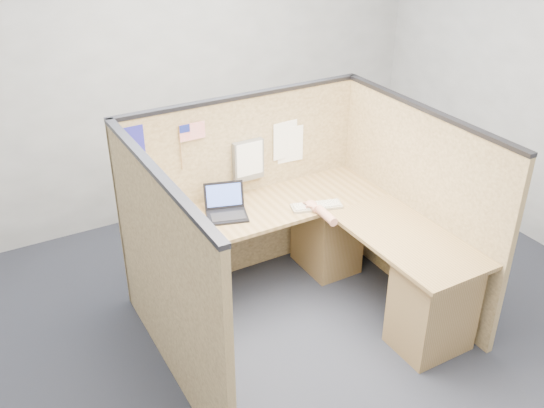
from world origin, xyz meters
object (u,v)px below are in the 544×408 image
laptop (224,208)px  mouse (311,207)px  l_desk (310,262)px  keyboard (317,206)px

laptop → mouse: bearing=-6.2°
l_desk → keyboard: 0.43m
l_desk → mouse: mouse is taller
keyboard → mouse: bearing=-163.6°
laptop → mouse: 0.66m
l_desk → keyboard: (0.17, 0.19, 0.35)m
l_desk → mouse: (0.11, 0.19, 0.36)m
l_desk → mouse: bearing=58.9°
l_desk → laptop: bearing=137.7°
laptop → keyboard: bearing=-4.6°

